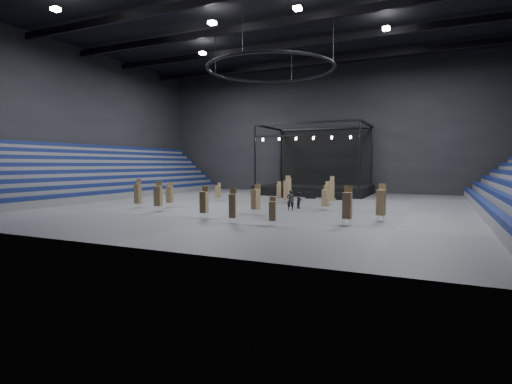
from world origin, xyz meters
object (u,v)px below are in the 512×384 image
at_px(flight_case_right, 341,196).
at_px(chair_stack_2, 325,197).
at_px(flight_case_left, 286,195).
at_px(chair_stack_8, 328,190).
at_px(chair_stack_7, 138,193).
at_px(chair_stack_6, 233,205).
at_px(chair_stack_11, 256,199).
at_px(chair_stack_12, 287,190).
at_px(chair_stack_15, 331,191).
at_px(crew_member, 300,200).
at_px(stage, 316,183).
at_px(chair_stack_3, 204,202).
at_px(chair_stack_4, 272,210).
at_px(chair_stack_14, 218,191).
at_px(chair_stack_16, 289,188).
at_px(man_center, 290,200).
at_px(chair_stack_9, 347,205).
at_px(chair_stack_13, 381,202).
at_px(chair_stack_10, 289,190).
at_px(chair_stack_0, 279,191).
at_px(chair_stack_5, 170,194).
at_px(chair_stack_1, 158,195).
at_px(flight_case_mid, 311,195).

distance_m(flight_case_right, chair_stack_2, 11.00).
distance_m(flight_case_left, chair_stack_8, 5.15).
bearing_deg(chair_stack_7, chair_stack_6, -24.64).
xyz_separation_m(chair_stack_11, chair_stack_12, (-0.39, 8.23, 0.18)).
xyz_separation_m(flight_case_right, chair_stack_2, (1.01, -10.92, 0.76)).
height_order(chair_stack_15, crew_member, chair_stack_15).
distance_m(stage, flight_case_left, 8.00).
distance_m(chair_stack_11, chair_stack_12, 8.25).
distance_m(chair_stack_3, chair_stack_4, 6.13).
height_order(flight_case_left, chair_stack_14, chair_stack_14).
bearing_deg(chair_stack_15, chair_stack_7, -126.97).
xyz_separation_m(chair_stack_3, chair_stack_12, (2.28, 11.55, 0.23)).
height_order(chair_stack_6, chair_stack_16, chair_stack_16).
height_order(chair_stack_14, man_center, chair_stack_14).
height_order(chair_stack_6, chair_stack_9, chair_stack_9).
bearing_deg(chair_stack_6, stage, 78.50).
relative_size(chair_stack_3, chair_stack_13, 0.89).
bearing_deg(chair_stack_10, flight_case_right, 39.11).
xyz_separation_m(stage, chair_stack_2, (6.03, -18.42, -0.30)).
distance_m(chair_stack_0, chair_stack_8, 6.00).
bearing_deg(chair_stack_15, flight_case_right, 114.69).
distance_m(chair_stack_14, chair_stack_16, 8.45).
relative_size(chair_stack_8, chair_stack_15, 0.73).
bearing_deg(chair_stack_11, chair_stack_15, 85.98).
xyz_separation_m(chair_stack_5, chair_stack_12, (9.29, 6.31, 0.24)).
bearing_deg(flight_case_right, chair_stack_14, -151.63).
relative_size(chair_stack_15, chair_stack_16, 1.15).
distance_m(chair_stack_3, crew_member, 10.14).
bearing_deg(chair_stack_6, chair_stack_1, 142.79).
height_order(stage, chair_stack_13, stage).
height_order(chair_stack_2, chair_stack_8, chair_stack_2).
height_order(chair_stack_1, chair_stack_5, chair_stack_1).
xyz_separation_m(chair_stack_6, chair_stack_11, (-0.42, 4.66, 0.06)).
distance_m(chair_stack_0, chair_stack_13, 15.82).
xyz_separation_m(chair_stack_5, chair_stack_10, (8.87, 7.94, 0.11)).
bearing_deg(chair_stack_2, chair_stack_9, -56.06).
relative_size(chair_stack_4, chair_stack_11, 0.77).
height_order(flight_case_mid, chair_stack_5, chair_stack_5).
xyz_separation_m(flight_case_left, chair_stack_1, (-5.30, -16.96, 1.00)).
height_order(chair_stack_2, chair_stack_11, chair_stack_11).
xyz_separation_m(flight_case_right, chair_stack_9, (4.44, -18.53, 0.96)).
xyz_separation_m(stage, chair_stack_14, (-7.08, -14.02, -0.40)).
xyz_separation_m(chair_stack_15, chair_stack_16, (-6.32, 5.64, -0.18)).
distance_m(chair_stack_6, crew_member, 10.56).
distance_m(chair_stack_4, chair_stack_8, 20.04).
height_order(stage, chair_stack_16, stage).
bearing_deg(flight_case_left, chair_stack_5, -114.91).
distance_m(chair_stack_2, crew_member, 2.61).
xyz_separation_m(chair_stack_4, chair_stack_5, (-12.98, 6.59, 0.22)).
height_order(chair_stack_3, chair_stack_4, chair_stack_3).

